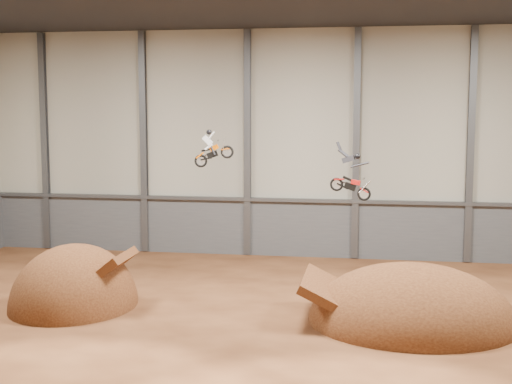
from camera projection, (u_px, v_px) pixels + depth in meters
floor at (265, 330)px, 29.79m from camera, size 40.00×40.00×0.00m
back_wall at (302, 144)px, 43.65m from camera, size 40.00×0.10×14.00m
lower_band_back at (301, 229)px, 44.18m from camera, size 39.80×0.18×3.50m
steel_rail at (301, 200)px, 43.82m from camera, size 39.80×0.35×0.20m
steel_column_0 at (45, 142)px, 46.10m from camera, size 0.40×0.36×13.90m
steel_column_1 at (144, 143)px, 45.04m from camera, size 0.40×0.36×13.90m
steel_column_2 at (247, 144)px, 43.98m from camera, size 0.40×0.36×13.90m
steel_column_3 at (356, 145)px, 42.92m from camera, size 0.40×0.36×13.90m
steel_column_4 at (471, 146)px, 41.86m from camera, size 0.40×0.36×13.90m
takeoff_ramp at (75, 306)px, 33.44m from camera, size 5.82×6.71×5.82m
landing_ramp at (411, 323)px, 30.78m from camera, size 8.91×7.88×5.14m
fmx_rider_a at (216, 144)px, 35.59m from camera, size 2.60×1.18×2.38m
fmx_rider_b at (349, 171)px, 33.90m from camera, size 3.32×1.17×3.00m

